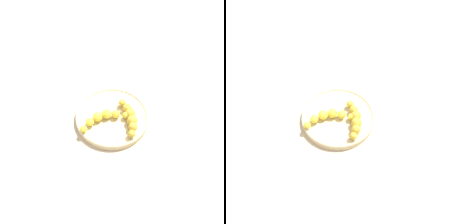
{
  "view_description": "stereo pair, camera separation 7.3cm",
  "coord_description": "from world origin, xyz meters",
  "views": [
    {
      "loc": [
        0.42,
        0.22,
        0.66
      ],
      "look_at": [
        0.0,
        0.0,
        0.04
      ],
      "focal_mm": 37.41,
      "sensor_mm": 36.0,
      "label": 1
    },
    {
      "loc": [
        0.38,
        0.28,
        0.66
      ],
      "look_at": [
        0.0,
        0.0,
        0.04
      ],
      "focal_mm": 37.41,
      "sensor_mm": 36.0,
      "label": 2
    }
  ],
  "objects": [
    {
      "name": "ground_plane",
      "position": [
        0.0,
        0.0,
        0.0
      ],
      "size": [
        2.4,
        2.4,
        0.0
      ],
      "primitive_type": "plane",
      "color": "tan"
    },
    {
      "name": "fruit_bowl",
      "position": [
        0.0,
        0.0,
        0.01
      ],
      "size": [
        0.25,
        0.25,
        0.02
      ],
      "color": "#D1B784",
      "rests_on": "ground_plane"
    },
    {
      "name": "banana_yellow",
      "position": [
        0.03,
        -0.02,
        0.04
      ],
      "size": [
        0.13,
        0.12,
        0.03
      ],
      "rotation": [
        0.0,
        0.0,
        4.0
      ],
      "color": "yellow",
      "rests_on": "fruit_bowl"
    },
    {
      "name": "banana_spotted",
      "position": [
        -0.01,
        0.06,
        0.04
      ],
      "size": [
        0.12,
        0.11,
        0.04
      ],
      "rotation": [
        0.0,
        0.0,
        2.26
      ],
      "color": "gold",
      "rests_on": "fruit_bowl"
    }
  ]
}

